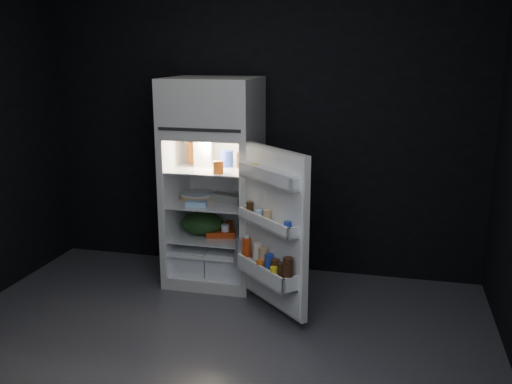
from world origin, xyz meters
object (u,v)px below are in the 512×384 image
(refrigerator, at_px, (214,174))
(yogurt_tray, at_px, (221,234))
(egg_carton, at_px, (227,198))
(milk_jug, at_px, (203,152))
(fridge_door, at_px, (272,233))

(refrigerator, bearing_deg, yogurt_tray, -50.23)
(refrigerator, xyz_separation_m, yogurt_tray, (0.08, -0.10, -0.50))
(egg_carton, height_order, yogurt_tray, egg_carton)
(refrigerator, height_order, milk_jug, refrigerator)
(refrigerator, xyz_separation_m, milk_jug, (-0.09, -0.01, 0.19))
(fridge_door, bearing_deg, yogurt_tray, 136.40)
(milk_jug, relative_size, egg_carton, 0.84)
(refrigerator, distance_m, yogurt_tray, 0.52)
(refrigerator, distance_m, fridge_door, 0.95)
(yogurt_tray, bearing_deg, milk_jug, 138.40)
(fridge_door, relative_size, egg_carton, 4.28)
(refrigerator, bearing_deg, egg_carton, -22.01)
(fridge_door, xyz_separation_m, milk_jug, (-0.74, 0.63, 0.47))
(fridge_door, distance_m, egg_carton, 0.79)
(fridge_door, xyz_separation_m, yogurt_tray, (-0.57, 0.54, -0.22))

